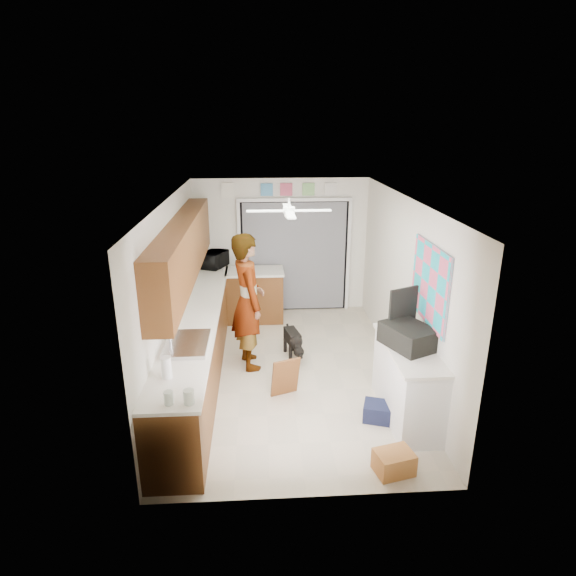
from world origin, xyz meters
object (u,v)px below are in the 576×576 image
object	(u,v)px
suitcase	(409,336)
man	(248,302)
paper_towel_roll	(166,368)
dog	(292,342)
cardboard_box	(394,462)
navy_crate	(378,412)
microwave	(214,260)

from	to	relation	value
suitcase	man	xyz separation A→B (m)	(-1.91, 1.44, -0.06)
paper_towel_roll	dog	distance (m)	2.82
suitcase	cardboard_box	xyz separation A→B (m)	(-0.39, -1.02, -0.95)
suitcase	navy_crate	size ratio (longest dim) A/B	1.74
suitcase	dog	world-z (taller)	suitcase
cardboard_box	navy_crate	bearing A→B (deg)	86.06
dog	suitcase	bearing A→B (deg)	-66.55
navy_crate	cardboard_box	bearing A→B (deg)	-93.94
suitcase	dog	size ratio (longest dim) A/B	1.03
microwave	cardboard_box	bearing A→B (deg)	-130.36
navy_crate	dog	xyz separation A→B (m)	(-0.92, 1.77, 0.12)
paper_towel_roll	navy_crate	size ratio (longest dim) A/B	0.67
microwave	cardboard_box	size ratio (longest dim) A/B	1.35
navy_crate	dog	size ratio (longest dim) A/B	0.59
paper_towel_roll	cardboard_box	bearing A→B (deg)	-10.97
suitcase	dog	bearing A→B (deg)	101.46
cardboard_box	navy_crate	distance (m)	0.94
paper_towel_roll	man	size ratio (longest dim) A/B	0.12
navy_crate	microwave	bearing A→B (deg)	122.33
microwave	paper_towel_roll	bearing A→B (deg)	-158.67
cardboard_box	man	world-z (taller)	man
paper_towel_roll	navy_crate	xyz separation A→B (m)	(2.39, 0.48, -0.95)
man	paper_towel_roll	bearing A→B (deg)	143.69
microwave	dog	bearing A→B (deg)	-119.50
dog	microwave	bearing A→B (deg)	113.83
microwave	suitcase	size ratio (longest dim) A/B	0.86
navy_crate	dog	bearing A→B (deg)	117.53
paper_towel_roll	cardboard_box	xyz separation A→B (m)	(2.33, -0.45, -0.94)
paper_towel_roll	dog	size ratio (longest dim) A/B	0.40
man	dog	distance (m)	1.05
cardboard_box	man	size ratio (longest dim) A/B	0.19
navy_crate	man	world-z (taller)	man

